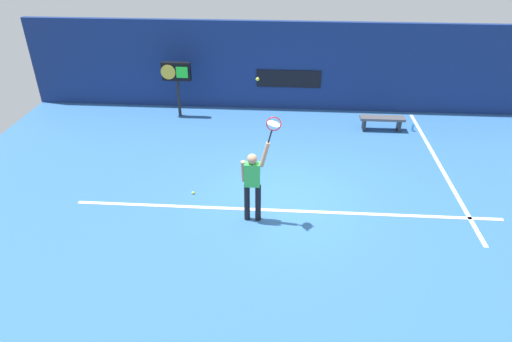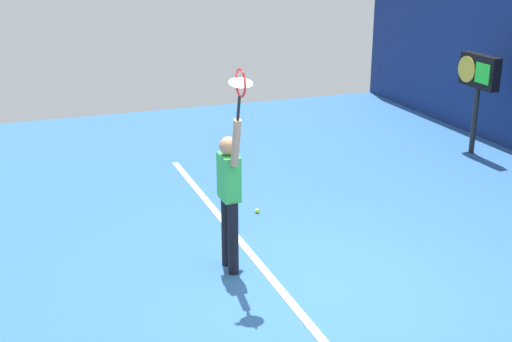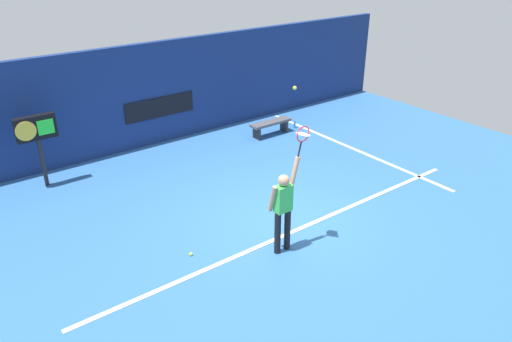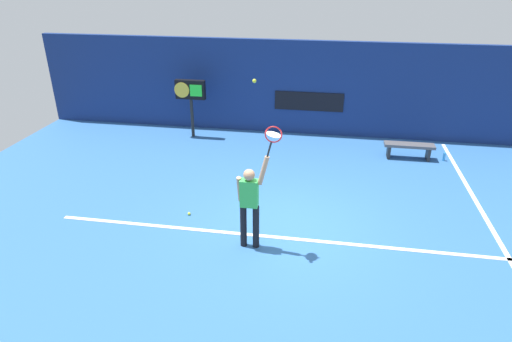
% 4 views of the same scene
% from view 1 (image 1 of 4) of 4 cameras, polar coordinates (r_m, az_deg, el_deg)
% --- Properties ---
extents(ground_plane, '(18.00, 18.00, 0.00)m').
position_cam_1_polar(ground_plane, '(11.07, 3.71, -3.66)').
color(ground_plane, '#2D609E').
extents(back_wall, '(18.00, 0.20, 3.01)m').
position_cam_1_polar(back_wall, '(15.75, 4.21, 13.03)').
color(back_wall, navy).
rests_on(back_wall, ground_plane).
extents(sponsor_banner_center, '(2.20, 0.03, 0.60)m').
position_cam_1_polar(sponsor_banner_center, '(15.76, 4.15, 11.54)').
color(sponsor_banner_center, black).
extents(court_baseline, '(10.00, 0.10, 0.01)m').
position_cam_1_polar(court_baseline, '(10.68, 3.67, -5.03)').
color(court_baseline, white).
rests_on(court_baseline, ground_plane).
extents(court_sideline, '(0.10, 7.00, 0.01)m').
position_cam_1_polar(court_sideline, '(13.48, 22.20, 0.67)').
color(court_sideline, white).
rests_on(court_sideline, ground_plane).
extents(tennis_player, '(0.63, 0.31, 1.98)m').
position_cam_1_polar(tennis_player, '(9.84, -0.45, -1.35)').
color(tennis_player, black).
rests_on(tennis_player, ground_plane).
extents(tennis_racket, '(0.38, 0.27, 0.63)m').
position_cam_1_polar(tennis_racket, '(9.17, 2.20, 5.79)').
color(tennis_racket, black).
extents(tennis_ball, '(0.07, 0.07, 0.07)m').
position_cam_1_polar(tennis_ball, '(8.74, 0.19, 11.53)').
color(tennis_ball, '#CCE033').
extents(scoreboard_clock, '(0.96, 0.20, 1.85)m').
position_cam_1_polar(scoreboard_clock, '(15.31, -10.03, 11.95)').
color(scoreboard_clock, black).
rests_on(scoreboard_clock, ground_plane).
extents(court_bench, '(1.40, 0.36, 0.45)m').
position_cam_1_polar(court_bench, '(14.93, 15.64, 6.19)').
color(court_bench, '#4C4C51').
rests_on(court_bench, ground_plane).
extents(water_bottle, '(0.07, 0.07, 0.24)m').
position_cam_1_polar(water_bottle, '(15.26, 19.21, 5.21)').
color(water_bottle, '#338CD8').
rests_on(water_bottle, ground_plane).
extents(spare_ball, '(0.07, 0.07, 0.07)m').
position_cam_1_polar(spare_ball, '(11.36, -7.95, -2.75)').
color(spare_ball, '#CCE033').
rests_on(spare_ball, ground_plane).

